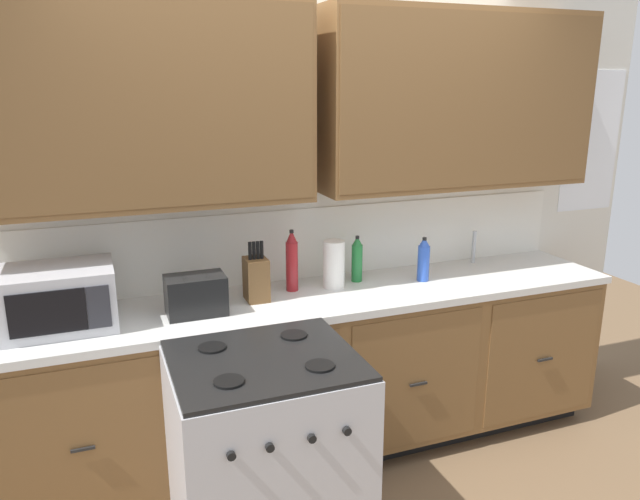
# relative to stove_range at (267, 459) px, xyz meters

# --- Properties ---
(ground_plane) EXTENTS (8.19, 8.19, 0.00)m
(ground_plane) POSITION_rel_stove_range_xyz_m (0.50, 0.33, -0.47)
(ground_plane) COLOR brown
(wall_unit) EXTENTS (4.48, 0.40, 2.58)m
(wall_unit) POSITION_rel_stove_range_xyz_m (0.50, 0.83, 1.22)
(wall_unit) COLOR silver
(wall_unit) RESTS_ON ground_plane
(counter_run) EXTENTS (3.31, 0.64, 0.94)m
(counter_run) POSITION_rel_stove_range_xyz_m (0.50, 0.63, 0.01)
(counter_run) COLOR black
(counter_run) RESTS_ON ground_plane
(stove_range) EXTENTS (0.76, 0.68, 0.95)m
(stove_range) POSITION_rel_stove_range_xyz_m (0.00, 0.00, 0.00)
(stove_range) COLOR #B7B7BC
(stove_range) RESTS_ON ground_plane
(microwave) EXTENTS (0.48, 0.37, 0.28)m
(microwave) POSITION_rel_stove_range_xyz_m (-0.77, 0.63, 0.61)
(microwave) COLOR #B7B7BC
(microwave) RESTS_ON counter_run
(toaster) EXTENTS (0.28, 0.18, 0.19)m
(toaster) POSITION_rel_stove_range_xyz_m (-0.17, 0.58, 0.57)
(toaster) COLOR black
(toaster) RESTS_ON counter_run
(knife_block) EXTENTS (0.11, 0.14, 0.31)m
(knife_block) POSITION_rel_stove_range_xyz_m (0.15, 0.67, 0.58)
(knife_block) COLOR brown
(knife_block) RESTS_ON counter_run
(sink_faucet) EXTENTS (0.02, 0.02, 0.20)m
(sink_faucet) POSITION_rel_stove_range_xyz_m (1.57, 0.84, 0.57)
(sink_faucet) COLOR #B2B5BA
(sink_faucet) RESTS_ON counter_run
(paper_towel_roll) EXTENTS (0.12, 0.12, 0.26)m
(paper_towel_roll) POSITION_rel_stove_range_xyz_m (0.59, 0.71, 0.60)
(paper_towel_roll) COLOR white
(paper_towel_roll) RESTS_ON counter_run
(bottle_blue) EXTENTS (0.07, 0.07, 0.25)m
(bottle_blue) POSITION_rel_stove_range_xyz_m (1.10, 0.64, 0.59)
(bottle_blue) COLOR blue
(bottle_blue) RESTS_ON counter_run
(bottle_red) EXTENTS (0.06, 0.06, 0.33)m
(bottle_red) POSITION_rel_stove_range_xyz_m (0.37, 0.75, 0.63)
(bottle_red) COLOR maroon
(bottle_red) RESTS_ON counter_run
(bottle_green) EXTENTS (0.06, 0.06, 0.26)m
(bottle_green) POSITION_rel_stove_range_xyz_m (0.75, 0.77, 0.60)
(bottle_green) COLOR #237A38
(bottle_green) RESTS_ON counter_run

